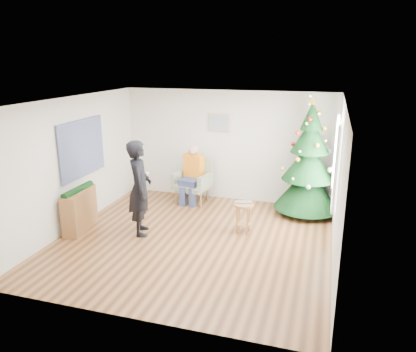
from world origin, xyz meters
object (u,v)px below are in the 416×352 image
(stool, at_px, (243,218))
(standing_man, at_px, (140,188))
(armchair, at_px, (193,186))
(christmas_tree, at_px, (309,163))
(console, at_px, (80,210))

(stool, relative_size, standing_man, 0.33)
(armchair, height_order, standing_man, standing_man)
(christmas_tree, bearing_deg, stool, -128.14)
(stool, height_order, standing_man, standing_man)
(christmas_tree, xyz_separation_m, stool, (-1.11, -1.41, -0.84))
(standing_man, xyz_separation_m, console, (-1.25, -0.18, -0.52))
(christmas_tree, xyz_separation_m, standing_man, (-3.00, -2.00, -0.22))
(christmas_tree, height_order, stool, christmas_tree)
(console, bearing_deg, stool, 5.04)
(armchair, relative_size, console, 1.03)
(christmas_tree, distance_m, console, 4.84)
(stool, xyz_separation_m, standing_man, (-1.90, -0.60, 0.62))
(stool, height_order, console, console)
(armchair, bearing_deg, christmas_tree, 10.73)
(christmas_tree, xyz_separation_m, armchair, (-2.62, 0.04, -0.76))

